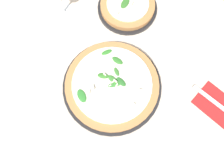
% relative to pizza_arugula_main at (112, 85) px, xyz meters
% --- Properties ---
extents(ground_plane, '(6.00, 6.00, 0.00)m').
position_rel_pizza_arugula_main_xyz_m(ground_plane, '(-0.02, -0.02, -0.02)').
color(ground_plane, beige).
extents(pizza_arugula_main, '(0.31, 0.31, 0.05)m').
position_rel_pizza_arugula_main_xyz_m(pizza_arugula_main, '(0.00, 0.00, 0.00)').
color(pizza_arugula_main, black).
rests_on(pizza_arugula_main, ground_plane).
extents(pizza_personal_side, '(0.21, 0.21, 0.05)m').
position_rel_pizza_arugula_main_xyz_m(pizza_personal_side, '(-0.21, 0.20, -0.00)').
color(pizza_personal_side, black).
rests_on(pizza_personal_side, ground_plane).
extents(napkin, '(0.16, 0.13, 0.01)m').
position_rel_pizza_arugula_main_xyz_m(napkin, '(0.23, 0.24, -0.01)').
color(napkin, '#B21E1E').
rests_on(napkin, ground_plane).
extents(fork, '(0.21, 0.08, 0.00)m').
position_rel_pizza_arugula_main_xyz_m(fork, '(0.23, 0.24, -0.01)').
color(fork, silver).
rests_on(fork, ground_plane).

